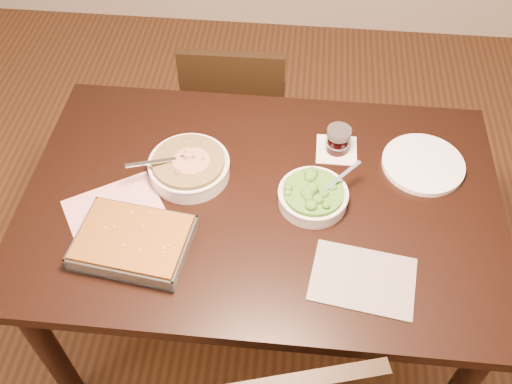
{
  "coord_description": "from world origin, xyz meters",
  "views": [
    {
      "loc": [
        0.09,
        -1.05,
        2.04
      ],
      "look_at": [
        -0.02,
        -0.02,
        0.8
      ],
      "focal_mm": 40.0,
      "sensor_mm": 36.0,
      "label": 1
    }
  ],
  "objects": [
    {
      "name": "wine_tumbler",
      "position": [
        0.22,
        0.22,
        0.8
      ],
      "size": [
        0.07,
        0.07,
        0.08
      ],
      "color": "black",
      "rests_on": "coaster"
    },
    {
      "name": "broccoli_bowl",
      "position": [
        0.15,
        -0.0,
        0.78
      ],
      "size": [
        0.2,
        0.2,
        0.08
      ],
      "color": "white",
      "rests_on": "table"
    },
    {
      "name": "stew_bowl",
      "position": [
        -0.23,
        0.07,
        0.78
      ],
      "size": [
        0.25,
        0.24,
        0.09
      ],
      "color": "white",
      "rests_on": "table"
    },
    {
      "name": "table",
      "position": [
        0.0,
        0.0,
        0.65
      ],
      "size": [
        1.4,
        0.9,
        0.75
      ],
      "color": "black",
      "rests_on": "ground"
    },
    {
      "name": "dinner_plate",
      "position": [
        0.48,
        0.17,
        0.76
      ],
      "size": [
        0.25,
        0.25,
        0.02
      ],
      "primitive_type": "cylinder",
      "color": "white",
      "rests_on": "table"
    },
    {
      "name": "baking_dish",
      "position": [
        -0.33,
        -0.21,
        0.78
      ],
      "size": [
        0.33,
        0.26,
        0.05
      ],
      "rotation": [
        0.0,
        0.0,
        -0.13
      ],
      "color": "silver",
      "rests_on": "table"
    },
    {
      "name": "magazine_b",
      "position": [
        0.29,
        -0.25,
        0.75
      ],
      "size": [
        0.29,
        0.23,
        0.0
      ],
      "primitive_type": "cube",
      "rotation": [
        0.0,
        0.0,
        -0.14
      ],
      "color": "#24232A",
      "rests_on": "table"
    },
    {
      "name": "magazine_a",
      "position": [
        -0.42,
        -0.09,
        0.75
      ],
      "size": [
        0.33,
        0.3,
        0.01
      ],
      "primitive_type": "cube",
      "rotation": [
        0.0,
        0.0,
        0.57
      ],
      "color": "#C33758",
      "rests_on": "table"
    },
    {
      "name": "chair_far",
      "position": [
        -0.17,
        0.68,
        0.46
      ],
      "size": [
        0.39,
        0.39,
        0.82
      ],
      "rotation": [
        0.0,
        0.0,
        3.16
      ],
      "color": "black",
      "rests_on": "ground"
    },
    {
      "name": "coaster",
      "position": [
        0.22,
        0.22,
        0.75
      ],
      "size": [
        0.13,
        0.13,
        0.0
      ],
      "primitive_type": "cube",
      "color": "white",
      "rests_on": "table"
    },
    {
      "name": "ground",
      "position": [
        0.0,
        0.0,
        0.0
      ],
      "size": [
        4.0,
        4.0,
        0.0
      ],
      "primitive_type": "plane",
      "color": "#422513",
      "rests_on": "ground"
    }
  ]
}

